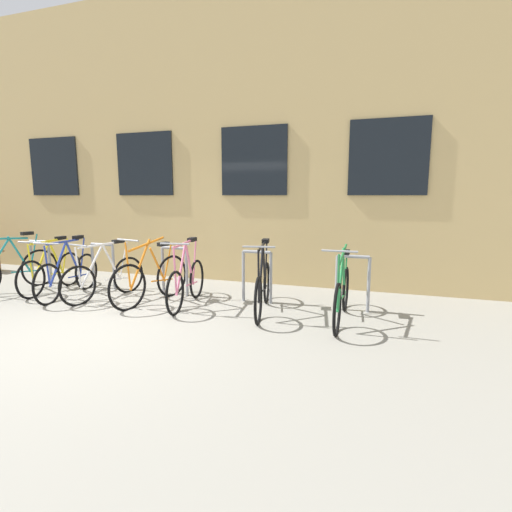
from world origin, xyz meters
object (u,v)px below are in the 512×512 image
object	(u,v)px
bicycle_pink	(187,281)
bicycle_teal	(11,269)
bicycle_orange	(151,278)
bicycle_yellow	(51,271)
bicycle_black	(263,286)
bicycle_white	(105,277)
bicycle_blue	(68,274)
bicycle_green	(342,294)

from	to	relation	value
bicycle_pink	bicycle_teal	xyz separation A→B (m)	(-3.46, -0.18, 0.01)
bicycle_orange	bicycle_yellow	bearing A→B (deg)	178.07
bicycle_orange	bicycle_black	size ratio (longest dim) A/B	0.97
bicycle_white	bicycle_teal	xyz separation A→B (m)	(-1.96, -0.11, 0.03)
bicycle_blue	bicycle_orange	bearing A→B (deg)	3.63
bicycle_orange	bicycle_teal	size ratio (longest dim) A/B	0.97
bicycle_blue	bicycle_pink	world-z (taller)	bicycle_pink
bicycle_black	bicycle_green	bearing A→B (deg)	-3.45
bicycle_blue	bicycle_white	xyz separation A→B (m)	(0.69, 0.07, -0.01)
bicycle_pink	bicycle_yellow	distance (m)	2.75
bicycle_blue	bicycle_teal	xyz separation A→B (m)	(-1.26, -0.03, 0.01)
bicycle_green	bicycle_white	distance (m)	3.91
bicycle_green	bicycle_yellow	distance (m)	5.16
bicycle_orange	bicycle_black	world-z (taller)	bicycle_orange
bicycle_yellow	bicycle_teal	distance (m)	0.74
bicycle_yellow	bicycle_teal	bearing A→B (deg)	-163.80
bicycle_black	bicycle_yellow	bearing A→B (deg)	-179.86
bicycle_black	bicycle_teal	xyz separation A→B (m)	(-4.71, -0.22, 0.01)
bicycle_blue	bicycle_yellow	bearing A→B (deg)	162.74
bicycle_green	bicycle_black	size ratio (longest dim) A/B	1.04
bicycle_green	bicycle_teal	size ratio (longest dim) A/B	1.03
bicycle_black	bicycle_white	xyz separation A→B (m)	(-2.75, -0.11, -0.02)
bicycle_black	bicycle_blue	xyz separation A→B (m)	(-3.44, -0.18, -0.00)
bicycle_blue	bicycle_white	distance (m)	0.70
bicycle_orange	bicycle_pink	bearing A→B (deg)	3.92
bicycle_black	bicycle_yellow	distance (m)	4.00
bicycle_blue	bicycle_white	world-z (taller)	bicycle_blue
bicycle_green	bicycle_blue	xyz separation A→B (m)	(-4.60, -0.11, 0.00)
bicycle_orange	bicycle_green	bearing A→B (deg)	0.22
bicycle_white	bicycle_black	bearing A→B (deg)	2.24
bicycle_green	bicycle_yellow	bearing A→B (deg)	179.33
bicycle_white	bicycle_blue	bearing A→B (deg)	-173.89
bicycle_black	bicycle_white	bearing A→B (deg)	-177.76
bicycle_orange	bicycle_teal	xyz separation A→B (m)	(-2.84, -0.13, -0.00)
bicycle_blue	bicycle_yellow	xyz separation A→B (m)	(-0.55, 0.17, -0.01)
bicycle_orange	bicycle_teal	bearing A→B (deg)	-177.30
bicycle_pink	bicycle_blue	bearing A→B (deg)	-176.29
bicycle_orange	bicycle_black	xyz separation A→B (m)	(1.86, 0.08, -0.01)
bicycle_white	bicycle_yellow	world-z (taller)	bicycle_yellow
bicycle_orange	bicycle_yellow	distance (m)	2.14
bicycle_pink	bicycle_yellow	size ratio (longest dim) A/B	0.99
bicycle_teal	bicycle_blue	bearing A→B (deg)	1.53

